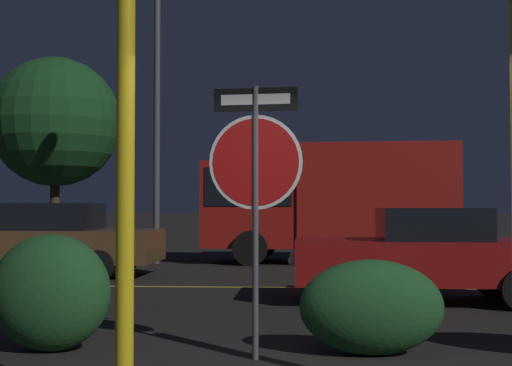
% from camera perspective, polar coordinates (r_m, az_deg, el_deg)
% --- Properties ---
extents(road_center_stripe, '(33.85, 0.12, 0.01)m').
position_cam_1_polar(road_center_stripe, '(12.68, 4.32, -8.34)').
color(road_center_stripe, gold).
rests_on(road_center_stripe, ground_plane).
extents(stop_sign, '(0.90, 0.11, 2.58)m').
position_cam_1_polar(stop_sign, '(6.75, -0.04, 1.34)').
color(stop_sign, '#4C4C51').
rests_on(stop_sign, ground_plane).
extents(yellow_pole_left, '(0.13, 0.13, 3.15)m').
position_cam_1_polar(yellow_pole_left, '(4.98, -10.42, -0.33)').
color(yellow_pole_left, yellow).
rests_on(yellow_pole_left, ground_plane).
extents(hedge_bush_1, '(1.20, 0.80, 1.16)m').
position_cam_1_polar(hedge_bush_1, '(7.46, -16.10, -8.42)').
color(hedge_bush_1, '#1E4C23').
rests_on(hedge_bush_1, ground_plane).
extents(hedge_bush_2, '(1.40, 0.72, 0.92)m').
position_cam_1_polar(hedge_bush_2, '(7.10, 9.21, -9.78)').
color(hedge_bush_2, '#1E4C23').
rests_on(hedge_bush_2, ground_plane).
extents(passing_car_1, '(4.85, 2.05, 1.49)m').
position_cam_1_polar(passing_car_1, '(15.30, -16.56, -4.37)').
color(passing_car_1, brown).
rests_on(passing_car_1, ground_plane).
extents(passing_car_2, '(3.96, 1.80, 1.41)m').
position_cam_1_polar(passing_car_2, '(10.99, 13.42, -5.62)').
color(passing_car_2, maroon).
rests_on(passing_car_2, ground_plane).
extents(delivery_truck, '(6.32, 2.77, 2.95)m').
position_cam_1_polar(delivery_truck, '(18.08, 5.62, -1.24)').
color(delivery_truck, maroon).
rests_on(delivery_truck, ground_plane).
extents(street_lamp, '(0.45, 0.45, 7.65)m').
position_cam_1_polar(street_lamp, '(18.25, -7.93, 9.00)').
color(street_lamp, '#4C4C51').
rests_on(street_lamp, ground_plane).
extents(tree_0, '(4.38, 4.38, 6.46)m').
position_cam_1_polar(tree_0, '(25.14, -15.75, 4.70)').
color(tree_0, '#422D1E').
rests_on(tree_0, ground_plane).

